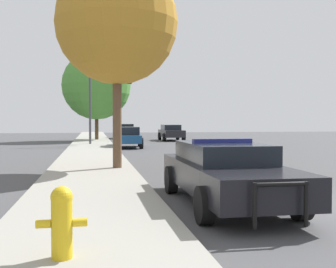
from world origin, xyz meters
TOP-DOWN VIEW (x-y plane):
  - sidewalk_left at (-5.10, 0.00)m, footprint 3.00×110.00m
  - police_car at (-2.24, 0.67)m, footprint 2.05×5.33m
  - fire_hydrant at (-5.42, -2.78)m, footprint 0.61×0.27m
  - traffic_light at (-4.08, 22.78)m, footprint 3.06×0.35m
  - car_background_midblock at (-2.74, 19.93)m, footprint 2.11×4.07m
  - car_background_oncoming at (1.92, 29.25)m, footprint 1.98×4.56m
  - car_background_distant at (-1.78, 34.38)m, footprint 2.25×4.23m
  - tree_sidewalk_far at (-4.70, 29.84)m, footprint 6.06×6.06m
  - tree_sidewalk_near at (-4.19, 7.01)m, footprint 4.31×4.31m

SIDE VIEW (x-z plane):
  - sidewalk_left at x=-5.10m, z-range 0.00..0.13m
  - fire_hydrant at x=-5.42m, z-range 0.16..1.04m
  - police_car at x=-2.24m, z-range 0.02..1.42m
  - car_background_midblock at x=-2.74m, z-range 0.04..1.42m
  - car_background_oncoming at x=1.92m, z-range 0.05..1.47m
  - car_background_distant at x=-1.78m, z-range 0.04..1.49m
  - traffic_light at x=-4.08m, z-range 1.18..6.58m
  - tree_sidewalk_far at x=-4.70m, z-range 1.01..8.83m
  - tree_sidewalk_near at x=-4.19m, z-range 1.59..8.85m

